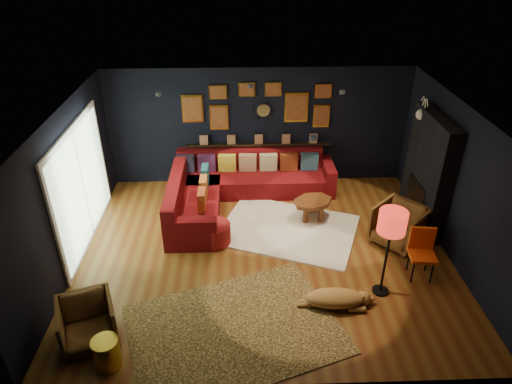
{
  "coord_description": "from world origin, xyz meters",
  "views": [
    {
      "loc": [
        -0.39,
        -6.53,
        5.04
      ],
      "look_at": [
        -0.14,
        0.3,
        1.09
      ],
      "focal_mm": 32.0,
      "sensor_mm": 36.0,
      "label": 1
    }
  ],
  "objects_px": {
    "armchair_right": "(399,224)",
    "coffee_table": "(313,204)",
    "floor_lamp": "(392,226)",
    "pouf": "(215,233)",
    "dog": "(335,296)",
    "sectional": "(231,188)",
    "gold_stool": "(107,353)",
    "orange_chair": "(422,249)",
    "armchair_left": "(87,321)"
  },
  "relations": [
    {
      "from": "armchair_left",
      "to": "dog",
      "type": "bearing_deg",
      "value": -11.4
    },
    {
      "from": "coffee_table",
      "to": "pouf",
      "type": "height_order",
      "value": "coffee_table"
    },
    {
      "from": "armchair_right",
      "to": "orange_chair",
      "type": "bearing_deg",
      "value": -37.92
    },
    {
      "from": "orange_chair",
      "to": "pouf",
      "type": "bearing_deg",
      "value": 169.53
    },
    {
      "from": "armchair_right",
      "to": "coffee_table",
      "type": "bearing_deg",
      "value": -163.59
    },
    {
      "from": "gold_stool",
      "to": "orange_chair",
      "type": "height_order",
      "value": "orange_chair"
    },
    {
      "from": "gold_stool",
      "to": "armchair_right",
      "type": "bearing_deg",
      "value": 28.97
    },
    {
      "from": "armchair_left",
      "to": "dog",
      "type": "xyz_separation_m",
      "value": [
        3.55,
        0.55,
        -0.17
      ]
    },
    {
      "from": "orange_chair",
      "to": "floor_lamp",
      "type": "distance_m",
      "value": 1.14
    },
    {
      "from": "floor_lamp",
      "to": "dog",
      "type": "bearing_deg",
      "value": -159.97
    },
    {
      "from": "coffee_table",
      "to": "armchair_right",
      "type": "height_order",
      "value": "armchair_right"
    },
    {
      "from": "sectional",
      "to": "armchair_left",
      "type": "relative_size",
      "value": 4.55
    },
    {
      "from": "orange_chair",
      "to": "sectional",
      "type": "bearing_deg",
      "value": 147.44
    },
    {
      "from": "sectional",
      "to": "orange_chair",
      "type": "relative_size",
      "value": 3.94
    },
    {
      "from": "coffee_table",
      "to": "gold_stool",
      "type": "xyz_separation_m",
      "value": [
        -3.2,
        -3.41,
        -0.14
      ]
    },
    {
      "from": "sectional",
      "to": "floor_lamp",
      "type": "xyz_separation_m",
      "value": [
        2.41,
        -2.89,
        0.95
      ]
    },
    {
      "from": "orange_chair",
      "to": "dog",
      "type": "height_order",
      "value": "orange_chair"
    },
    {
      "from": "armchair_right",
      "to": "dog",
      "type": "xyz_separation_m",
      "value": [
        -1.45,
        -1.6,
        -0.21
      ]
    },
    {
      "from": "coffee_table",
      "to": "dog",
      "type": "bearing_deg",
      "value": -90.0
    },
    {
      "from": "floor_lamp",
      "to": "dog",
      "type": "distance_m",
      "value": 1.36
    },
    {
      "from": "armchair_left",
      "to": "sectional",
      "type": "bearing_deg",
      "value": 42.42
    },
    {
      "from": "gold_stool",
      "to": "floor_lamp",
      "type": "xyz_separation_m",
      "value": [
        4.0,
        1.27,
        1.05
      ]
    },
    {
      "from": "dog",
      "to": "sectional",
      "type": "bearing_deg",
      "value": 119.22
    },
    {
      "from": "orange_chair",
      "to": "dog",
      "type": "xyz_separation_m",
      "value": [
        -1.54,
        -0.71,
        -0.3
      ]
    },
    {
      "from": "coffee_table",
      "to": "dog",
      "type": "xyz_separation_m",
      "value": [
        0.0,
        -2.44,
        -0.15
      ]
    },
    {
      "from": "armchair_right",
      "to": "gold_stool",
      "type": "bearing_deg",
      "value": -104.54
    },
    {
      "from": "floor_lamp",
      "to": "sectional",
      "type": "bearing_deg",
      "value": 129.8
    },
    {
      "from": "coffee_table",
      "to": "armchair_right",
      "type": "bearing_deg",
      "value": -30.08
    },
    {
      "from": "armchair_right",
      "to": "dog",
      "type": "distance_m",
      "value": 2.17
    },
    {
      "from": "gold_stool",
      "to": "orange_chair",
      "type": "relative_size",
      "value": 0.51
    },
    {
      "from": "coffee_table",
      "to": "gold_stool",
      "type": "distance_m",
      "value": 4.68
    },
    {
      "from": "coffee_table",
      "to": "gold_stool",
      "type": "height_order",
      "value": "gold_stool"
    },
    {
      "from": "armchair_right",
      "to": "floor_lamp",
      "type": "relative_size",
      "value": 0.55
    },
    {
      "from": "armchair_left",
      "to": "dog",
      "type": "height_order",
      "value": "armchair_left"
    },
    {
      "from": "pouf",
      "to": "dog",
      "type": "height_order",
      "value": "pouf"
    },
    {
      "from": "sectional",
      "to": "gold_stool",
      "type": "relative_size",
      "value": 7.75
    },
    {
      "from": "coffee_table",
      "to": "armchair_left",
      "type": "relative_size",
      "value": 1.31
    },
    {
      "from": "coffee_table",
      "to": "pouf",
      "type": "distance_m",
      "value": 2.04
    },
    {
      "from": "gold_stool",
      "to": "dog",
      "type": "bearing_deg",
      "value": 16.96
    },
    {
      "from": "orange_chair",
      "to": "coffee_table",
      "type": "bearing_deg",
      "value": 137.23
    },
    {
      "from": "gold_stool",
      "to": "dog",
      "type": "distance_m",
      "value": 3.35
    },
    {
      "from": "dog",
      "to": "coffee_table",
      "type": "bearing_deg",
      "value": 92.32
    },
    {
      "from": "armchair_left",
      "to": "orange_chair",
      "type": "bearing_deg",
      "value": -6.23
    },
    {
      "from": "pouf",
      "to": "orange_chair",
      "type": "bearing_deg",
      "value": -16.0
    },
    {
      "from": "pouf",
      "to": "floor_lamp",
      "type": "height_order",
      "value": "floor_lamp"
    },
    {
      "from": "coffee_table",
      "to": "pouf",
      "type": "xyz_separation_m",
      "value": [
        -1.9,
        -0.74,
        -0.13
      ]
    },
    {
      "from": "sectional",
      "to": "coffee_table",
      "type": "bearing_deg",
      "value": -24.76
    },
    {
      "from": "pouf",
      "to": "armchair_right",
      "type": "xyz_separation_m",
      "value": [
        3.35,
        -0.1,
        0.19
      ]
    },
    {
      "from": "sectional",
      "to": "dog",
      "type": "height_order",
      "value": "sectional"
    },
    {
      "from": "armchair_right",
      "to": "pouf",
      "type": "bearing_deg",
      "value": -135.23
    }
  ]
}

